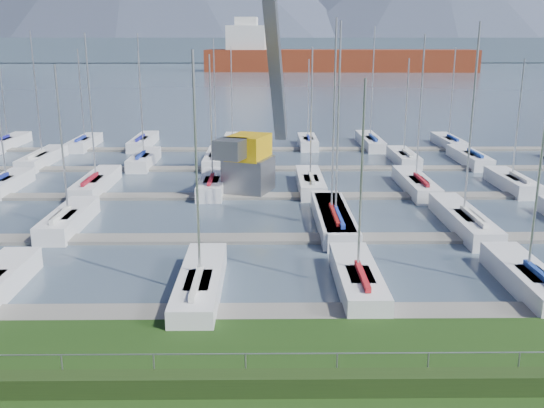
{
  "coord_description": "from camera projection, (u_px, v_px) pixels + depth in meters",
  "views": [
    {
      "loc": [
        -0.32,
        -17.76,
        11.1
      ],
      "look_at": [
        0.0,
        12.0,
        3.0
      ],
      "focal_mm": 40.0,
      "sensor_mm": 36.0,
      "label": 1
    }
  ],
  "objects": [
    {
      "name": "water",
      "position": [
        266.0,
        66.0,
        271.02
      ],
      "size": [
        800.0,
        540.0,
        0.2
      ],
      "primitive_type": "cube",
      "color": "#485769"
    },
    {
      "name": "hedge",
      "position": [
        276.0,
        383.0,
        19.58
      ],
      "size": [
        80.0,
        0.7,
        0.7
      ],
      "primitive_type": "cube",
      "color": "#213413",
      "rests_on": "grass"
    },
    {
      "name": "fence",
      "position": [
        276.0,
        354.0,
        19.74
      ],
      "size": [
        80.0,
        0.04,
        0.04
      ],
      "primitive_type": "cylinder",
      "rotation": [
        0.0,
        1.57,
        0.0
      ],
      "color": "gray",
      "rests_on": "grass"
    },
    {
      "name": "docks",
      "position": [
        270.0,
        196.0,
        45.2
      ],
      "size": [
        90.0,
        41.6,
        0.25
      ],
      "color": "slate",
      "rests_on": "water"
    },
    {
      "name": "sailboat_fleet",
      "position": [
        233.0,
        116.0,
        46.19
      ],
      "size": [
        75.36,
        49.91,
        13.07
      ],
      "color": "navy",
      "rests_on": "water"
    },
    {
      "name": "crane",
      "position": [
        254.0,
        118.0,
        46.15
      ],
      "size": [
        5.83,
        13.49,
        22.35
      ],
      "rotation": [
        0.0,
        0.0,
        -0.36
      ],
      "color": "slate",
      "rests_on": "water"
    },
    {
      "name": "cargo_ship_mid",
      "position": [
        328.0,
        61.0,
        223.74
      ],
      "size": [
        99.08,
        23.04,
        21.5
      ],
      "rotation": [
        0.0,
        0.0,
        -0.05
      ],
      "color": "maroon",
      "rests_on": "water"
    },
    {
      "name": "foothill",
      "position": [
        266.0,
        49.0,
        336.88
      ],
      "size": [
        900.0,
        80.0,
        12.0
      ],
      "primitive_type": "cube",
      "color": "#4A5A6C",
      "rests_on": "water"
    }
  ]
}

